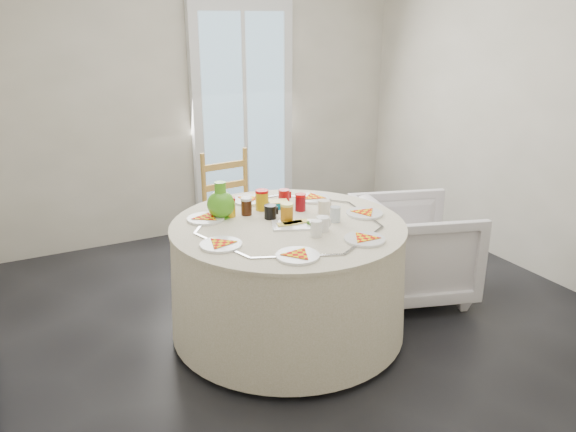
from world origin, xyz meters
name	(u,v)px	position (x,y,z in m)	size (l,w,h in m)	color
floor	(306,320)	(0.00, 0.00, 0.00)	(4.00, 4.00, 0.00)	black
wall_back	(200,94)	(0.00, 2.00, 1.30)	(4.00, 0.02, 2.60)	#BCB5A3
wall_right	(537,108)	(2.00, 0.00, 1.30)	(0.02, 4.00, 2.60)	#BCB5A3
glass_door	(243,119)	(0.40, 1.95, 1.05)	(1.00, 0.08, 2.10)	silver
table	(288,279)	(-0.17, -0.06, 0.38)	(1.49, 1.49, 0.75)	beige
wooden_chair	(236,215)	(-0.10, 0.98, 0.47)	(0.43, 0.41, 0.97)	#A2743F
armchair	(413,245)	(0.87, -0.02, 0.39)	(0.77, 0.72, 0.79)	silver
place_settings	(288,221)	(-0.17, -0.06, 0.77)	(1.27, 1.27, 0.02)	white
jar_cluster	(264,204)	(-0.23, 0.17, 0.82)	(0.52, 0.26, 0.15)	brown
butter_tub	(278,203)	(-0.09, 0.23, 0.79)	(0.13, 0.09, 0.05)	#006887
green_pitcher	(221,200)	(-0.50, 0.23, 0.87)	(0.18, 0.18, 0.23)	#469919
cheese_platter	(294,223)	(-0.16, -0.12, 0.77)	(0.27, 0.17, 0.03)	white
mugs_glasses	(305,211)	(-0.05, -0.05, 0.81)	(0.58, 0.58, 0.11)	gray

